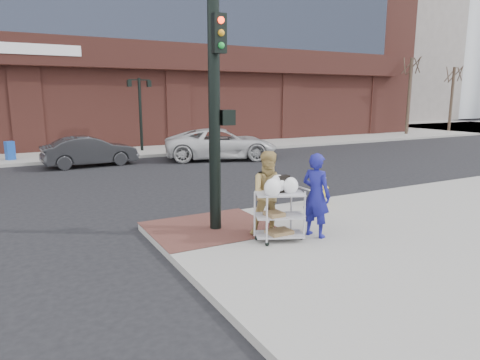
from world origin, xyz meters
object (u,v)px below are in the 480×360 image
pedestrian_tan (270,194)px  minivan_white (221,144)px  woman_blue (316,195)px  sedan_dark (90,151)px  utility_cart (280,211)px  traffic_signal_pole (216,112)px  fire_hydrant (322,189)px  lamp_post (140,106)px

pedestrian_tan → minivan_white: size_ratio=0.33×
woman_blue → pedestrian_tan: pedestrian_tan is taller
sedan_dark → utility_cart: 13.28m
traffic_signal_pole → woman_blue: (1.66, -1.50, -1.76)m
fire_hydrant → sedan_dark: bearing=111.8°
pedestrian_tan → fire_hydrant: bearing=52.8°
fire_hydrant → pedestrian_tan: bearing=-149.5°
utility_cart → fire_hydrant: (2.77, 2.02, -0.19)m
traffic_signal_pole → fire_hydrant: 4.29m
lamp_post → woman_blue: size_ratio=2.17×
lamp_post → pedestrian_tan: 16.33m
lamp_post → woman_blue: bearing=-92.8°
utility_cart → minivan_white: bearing=69.6°
traffic_signal_pole → sedan_dark: traffic_signal_pole is taller
traffic_signal_pole → minivan_white: traffic_signal_pole is taller
woman_blue → utility_cart: 0.90m
pedestrian_tan → minivan_white: pedestrian_tan is taller
woman_blue → pedestrian_tan: bearing=35.8°
lamp_post → traffic_signal_pole: bearing=-99.2°
sedan_dark → minivan_white: size_ratio=0.74×
woman_blue → utility_cart: bearing=59.7°
utility_cart → pedestrian_tan: bearing=87.4°
woman_blue → minivan_white: woman_blue is taller
lamp_post → sedan_dark: size_ratio=0.96×
sedan_dark → minivan_white: minivan_white is taller
sedan_dark → fire_hydrant: 12.01m
lamp_post → fire_hydrant: bearing=-85.6°
traffic_signal_pole → sedan_dark: (-0.87, 11.82, -2.14)m
lamp_post → minivan_white: 5.51m
utility_cart → fire_hydrant: utility_cart is taller
sedan_dark → utility_cart: utility_cart is taller
sedan_dark → utility_cart: bearing=-176.4°
traffic_signal_pole → pedestrian_tan: size_ratio=2.68×
lamp_post → utility_cart: (-1.65, -16.58, -1.84)m
minivan_white → traffic_signal_pole: bearing=173.3°
woman_blue → fire_hydrant: (1.93, 2.17, -0.48)m
woman_blue → fire_hydrant: size_ratio=2.13×
traffic_signal_pole → utility_cart: bearing=-58.5°
lamp_post → pedestrian_tan: (-1.63, -16.18, -1.54)m
minivan_white → utility_cart: (-4.55, -12.27, -0.01)m
woman_blue → sedan_dark: size_ratio=0.44×
fire_hydrant → minivan_white: bearing=80.1°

